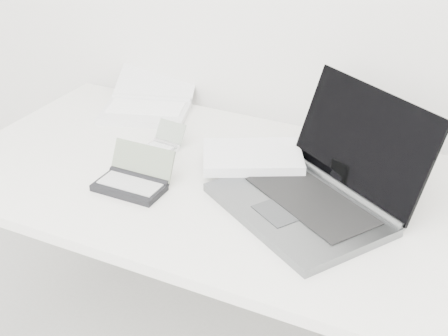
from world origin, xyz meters
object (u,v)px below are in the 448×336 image
at_px(desk, 241,199).
at_px(netbook_open_white, 149,103).
at_px(palmtop_charcoal, 133,180).
at_px(laptop_large, 300,180).

distance_m(desk, netbook_open_white, 0.57).
bearing_deg(palmtop_charcoal, netbook_open_white, 117.84).
bearing_deg(desk, netbook_open_white, 147.46).
height_order(desk, netbook_open_white, netbook_open_white).
bearing_deg(desk, laptop_large, 4.52).
relative_size(desk, palmtop_charcoal, 8.88).
distance_m(desk, palmtop_charcoal, 0.29).
relative_size(desk, netbook_open_white, 3.83).
xyz_separation_m(desk, laptop_large, (0.16, 0.01, 0.09)).
bearing_deg(laptop_large, netbook_open_white, -172.81).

